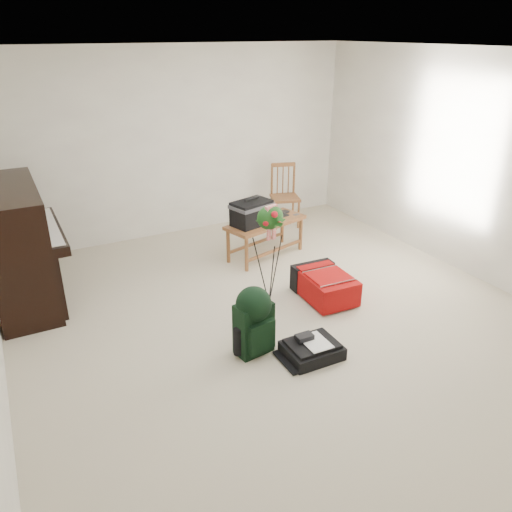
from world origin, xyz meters
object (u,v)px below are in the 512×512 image
red_suitcase (322,283)px  green_backpack (254,318)px  flower_stand (270,256)px  dining_chair (284,196)px  bench (255,215)px  black_duffel (312,349)px  piano (19,248)px

red_suitcase → green_backpack: green_backpack is taller
green_backpack → flower_stand: flower_stand is taller
dining_chair → bench: bearing=-119.8°
dining_chair → green_backpack: dining_chair is taller
bench → flower_stand: bearing=-125.5°
red_suitcase → green_backpack: 1.28m
dining_chair → flower_stand: bearing=-106.7°
red_suitcase → black_duffel: (-0.71, -0.87, -0.08)m
flower_stand → bench: bearing=53.7°
bench → black_duffel: (-0.53, -2.11, -0.50)m
black_duffel → flower_stand: flower_stand is taller
piano → bench: 2.65m
black_duffel → flower_stand: bearing=84.5°
piano → black_duffel: 3.15m
green_backpack → bench: bearing=53.5°
bench → red_suitcase: bench is taller
black_duffel → green_backpack: bearing=146.3°
dining_chair → red_suitcase: (-0.76, -2.10, -0.28)m
dining_chair → red_suitcase: dining_chair is taller
piano → flower_stand: piano is taller
bench → red_suitcase: bearing=-97.3°
red_suitcase → black_duffel: size_ratio=1.45×
bench → green_backpack: 2.06m
black_duffel → flower_stand: (0.12, 0.98, 0.48)m
dining_chair → piano: bearing=-151.5°
flower_stand → red_suitcase: bearing=-27.4°
dining_chair → black_duffel: size_ratio=1.82×
bench → red_suitcase: size_ratio=1.59×
red_suitcase → bench: bearing=100.7°
black_duffel → dining_chair: bearing=64.9°
piano → dining_chair: bearing=10.8°
green_backpack → dining_chair: bearing=46.0°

